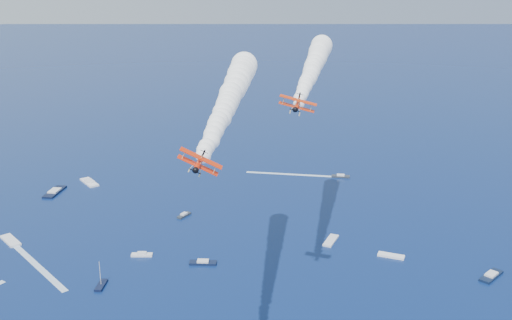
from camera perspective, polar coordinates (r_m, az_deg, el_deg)
biplane_lead at (r=131.68m, az=3.93°, el=5.21°), size 11.48×11.94×7.27m
biplane_trail at (r=94.29m, az=-5.47°, el=-0.32°), size 10.38×10.37×7.41m
smoke_trail_lead at (r=164.63m, az=5.38°, el=8.62°), size 72.12×71.63×12.16m
smoke_trail_trail at (r=126.25m, az=-2.68°, el=5.61°), size 72.13×72.01×12.16m
spectator_boats at (r=208.63m, az=-18.86°, el=-7.85°), size 236.96×187.35×0.70m
boat_wakes at (r=187.30m, az=-15.87°, el=-10.69°), size 202.27×110.97×0.04m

